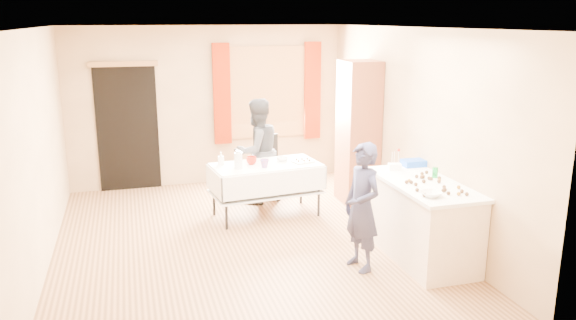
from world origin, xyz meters
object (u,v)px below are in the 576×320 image
object	(u,v)px
counter	(422,220)
chair	(266,177)
cabinet	(358,133)
girl	(362,207)
woman	(257,151)
party_table	(266,185)

from	to	relation	value
counter	chair	distance (m)	3.06
cabinet	chair	xyz separation A→B (m)	(-1.24, 0.69, -0.78)
chair	counter	bearing A→B (deg)	-57.81
counter	girl	world-z (taller)	girl
counter	woman	world-z (taller)	woman
woman	chair	bearing A→B (deg)	-146.33
cabinet	party_table	xyz separation A→B (m)	(-1.48, -0.28, -0.61)
party_table	girl	world-z (taller)	girl
counter	party_table	distance (m)	2.32
counter	woman	distance (m)	2.86
counter	chair	bearing A→B (deg)	111.95
cabinet	counter	distance (m)	2.23
cabinet	counter	xyz separation A→B (m)	(-0.10, -2.14, -0.60)
counter	girl	distance (m)	0.84
chair	party_table	bearing A→B (deg)	-93.94
party_table	chair	size ratio (longest dim) A/B	1.68
cabinet	chair	size ratio (longest dim) A/B	2.25
cabinet	chair	distance (m)	1.62
chair	girl	distance (m)	2.98
chair	woman	distance (m)	0.65
cabinet	girl	world-z (taller)	cabinet
party_table	woman	bearing A→B (deg)	81.20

